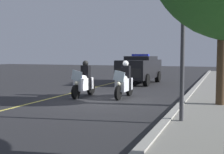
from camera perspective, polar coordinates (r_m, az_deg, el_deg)
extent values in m
plane|color=#28282B|center=(12.84, -2.24, -4.44)|extent=(80.00, 80.00, 0.00)
cube|color=#9E9B93|center=(11.88, 13.98, -4.93)|extent=(48.00, 0.24, 0.15)
cube|color=#E0D14C|center=(13.88, -10.73, -3.84)|extent=(48.00, 0.12, 0.01)
cylinder|color=black|center=(12.89, -7.24, -3.00)|extent=(0.64, 0.13, 0.64)
cylinder|color=black|center=(14.20, -4.23, -2.30)|extent=(0.64, 0.15, 0.64)
cube|color=white|center=(13.49, -5.71, -1.38)|extent=(1.21, 0.47, 0.56)
ellipsoid|color=white|center=(13.42, -5.83, -0.13)|extent=(0.57, 0.33, 0.24)
cube|color=silver|center=(12.91, -7.06, 0.26)|extent=(0.07, 0.56, 0.53)
sphere|color=#F9F4CC|center=(12.88, -7.17, -1.22)|extent=(0.17, 0.17, 0.17)
sphere|color=red|center=(13.10, -7.38, 0.01)|extent=(0.09, 0.09, 0.09)
sphere|color=#1933F2|center=(12.95, -6.15, -0.03)|extent=(0.09, 0.09, 0.09)
cube|color=black|center=(13.65, -5.27, 1.05)|extent=(0.29, 0.41, 0.60)
cube|color=black|center=(13.55, -4.63, -1.35)|extent=(0.18, 0.14, 0.56)
cube|color=black|center=(13.74, -6.11, -1.28)|extent=(0.18, 0.14, 0.56)
sphere|color=black|center=(13.62, -5.33, 2.72)|extent=(0.28, 0.28, 0.28)
cylinder|color=black|center=(12.50, 1.25, -3.20)|extent=(0.64, 0.13, 0.64)
cylinder|color=black|center=(13.90, 3.51, -2.44)|extent=(0.64, 0.15, 0.64)
cube|color=silver|center=(13.15, 2.41, -1.51)|extent=(1.21, 0.47, 0.56)
ellipsoid|color=silver|center=(13.07, 2.34, -0.23)|extent=(0.57, 0.33, 0.24)
cube|color=silver|center=(12.52, 1.42, 0.17)|extent=(0.07, 0.56, 0.53)
sphere|color=#F9F4CC|center=(12.50, 1.32, -1.36)|extent=(0.17, 0.17, 0.17)
sphere|color=red|center=(12.71, 0.96, -0.09)|extent=(0.09, 0.09, 0.09)
sphere|color=#1933F2|center=(12.59, 2.32, -0.13)|extent=(0.09, 0.09, 0.09)
cube|color=black|center=(13.32, 2.76, 0.98)|extent=(0.29, 0.41, 0.60)
cube|color=black|center=(13.24, 3.48, -1.48)|extent=(0.18, 0.14, 0.56)
cube|color=black|center=(13.38, 1.86, -1.41)|extent=(0.18, 0.14, 0.56)
sphere|color=white|center=(13.28, 2.74, 2.70)|extent=(0.28, 0.28, 0.28)
cube|color=black|center=(19.88, 5.60, 1.62)|extent=(4.94, 2.01, 1.24)
cube|color=black|center=(20.15, 5.87, 3.65)|extent=(2.44, 1.80, 0.36)
cube|color=#2633D8|center=(19.95, 5.71, 4.39)|extent=(0.31, 1.21, 0.14)
cube|color=black|center=(17.61, 3.31, 0.82)|extent=(0.16, 1.62, 0.56)
cylinder|color=black|center=(18.18, 6.87, -0.60)|extent=(0.81, 0.30, 0.80)
cylinder|color=black|center=(18.75, 1.57, -0.42)|extent=(0.81, 0.30, 0.80)
cylinder|color=black|center=(21.18, 9.15, 0.07)|extent=(0.81, 0.30, 0.80)
cylinder|color=black|center=(21.66, 4.51, 0.21)|extent=(0.81, 0.30, 0.80)
cylinder|color=#38383D|center=(8.27, 13.94, 6.33)|extent=(0.12, 0.12, 4.34)
cylinder|color=#42301E|center=(11.52, 20.98, 2.05)|extent=(0.34, 0.34, 2.92)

